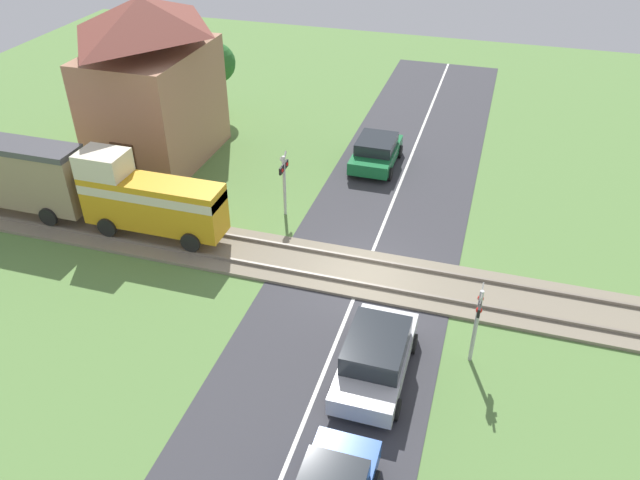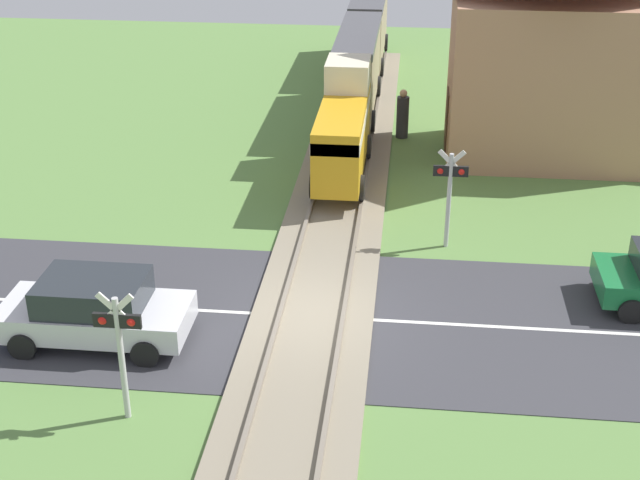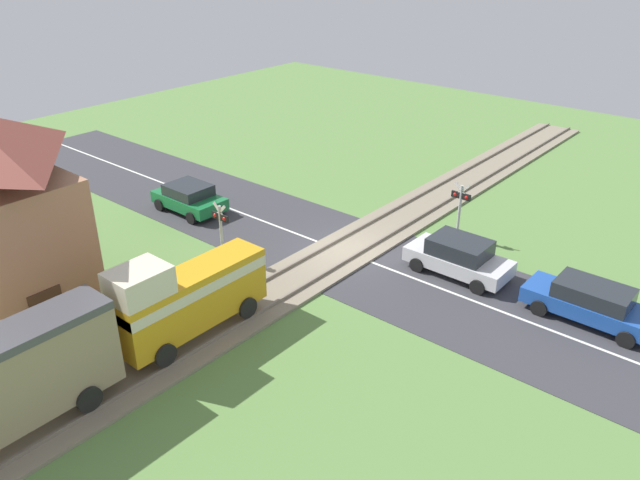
% 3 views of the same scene
% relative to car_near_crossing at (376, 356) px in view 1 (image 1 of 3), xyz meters
% --- Properties ---
extents(ground_plane, '(60.00, 60.00, 0.00)m').
position_rel_car_near_crossing_xyz_m(ground_plane, '(4.58, 1.44, -0.79)').
color(ground_plane, '#5B8442').
extents(road_surface, '(48.00, 6.40, 0.02)m').
position_rel_car_near_crossing_xyz_m(road_surface, '(4.58, 1.44, -0.78)').
color(road_surface, '#38383D').
rests_on(road_surface, ground_plane).
extents(track_bed, '(2.80, 48.00, 0.24)m').
position_rel_car_near_crossing_xyz_m(track_bed, '(4.58, 1.44, -0.72)').
color(track_bed, gray).
rests_on(track_bed, ground_plane).
extents(car_near_crossing, '(4.09, 1.96, 1.52)m').
position_rel_car_near_crossing_xyz_m(car_near_crossing, '(0.00, 0.00, 0.00)').
color(car_near_crossing, silver).
rests_on(car_near_crossing, ground_plane).
extents(car_far_side, '(3.68, 2.00, 1.38)m').
position_rel_car_near_crossing_xyz_m(car_far_side, '(12.98, 2.88, -0.05)').
color(car_far_side, '#197038').
rests_on(car_far_side, ground_plane).
extents(crossing_signal_west_approach, '(0.90, 0.18, 2.73)m').
position_rel_car_near_crossing_xyz_m(crossing_signal_west_approach, '(1.46, -2.59, 0.98)').
color(crossing_signal_west_approach, '#B7B7B7').
rests_on(crossing_signal_west_approach, ground_plane).
extents(crossing_signal_east_approach, '(0.90, 0.18, 2.73)m').
position_rel_car_near_crossing_xyz_m(crossing_signal_east_approach, '(7.70, 5.47, 0.98)').
color(crossing_signal_east_approach, '#B7B7B7').
rests_on(crossing_signal_east_approach, ground_plane).
extents(station_building, '(6.60, 4.69, 7.38)m').
position_rel_car_near_crossing_xyz_m(station_building, '(10.89, 12.80, 2.81)').
color(station_building, '#AD7A5B').
rests_on(station_building, ground_plane).
extents(pedestrian_by_station, '(0.43, 0.43, 1.73)m').
position_rel_car_near_crossing_xyz_m(pedestrian_by_station, '(6.32, 14.05, 0.00)').
color(pedestrian_by_station, '#333338').
rests_on(pedestrian_by_station, ground_plane).
extents(tree_by_station, '(2.08, 2.08, 3.92)m').
position_rel_car_near_crossing_xyz_m(tree_by_station, '(16.45, 12.34, 2.06)').
color(tree_by_station, brown).
rests_on(tree_by_station, ground_plane).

